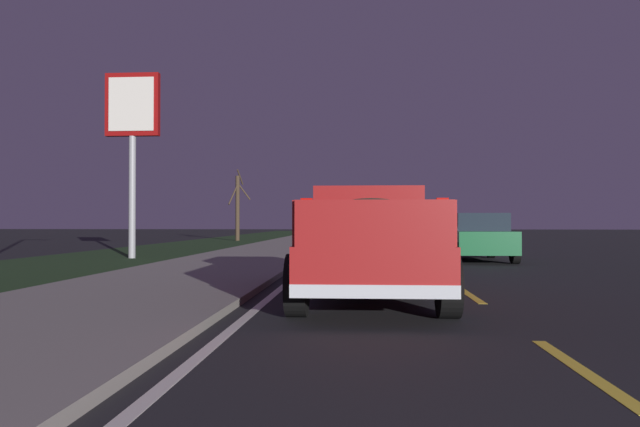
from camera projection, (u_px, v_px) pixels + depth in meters
name	position (u px, v px, depth m)	size (l,w,h in m)	color
ground	(402.00, 249.00, 27.11)	(144.00, 144.00, 0.00)	black
sidewalk_shoulder	(279.00, 248.00, 27.51)	(108.00, 4.00, 0.12)	gray
grass_verge	(175.00, 248.00, 27.85)	(108.00, 6.00, 0.01)	#1E3819
lane_markings	(348.00, 247.00, 29.67)	(108.00, 3.54, 0.01)	yellow
pickup_truck	(369.00, 239.00, 9.62)	(5.44, 2.31, 1.87)	maroon
sedan_green	(475.00, 237.00, 19.18)	(4.43, 2.08, 1.54)	#14592D
sedan_red	(365.00, 229.00, 39.06)	(4.42, 2.05, 1.54)	maroon
sedan_silver	(367.00, 231.00, 29.68)	(4.43, 2.07, 1.54)	#B2B5BA
gas_price_sign	(132.00, 120.00, 20.47)	(0.27, 1.90, 6.46)	#99999E
bare_tree_far	(238.00, 205.00, 39.52)	(1.94, 1.28, 4.82)	#423323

